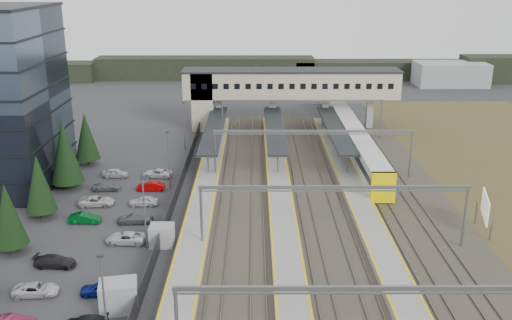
{
  "coord_description": "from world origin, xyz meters",
  "views": [
    {
      "loc": [
        3.65,
        -63.49,
        28.32
      ],
      "look_at": [
        3.86,
        10.19,
        4.0
      ],
      "focal_mm": 40.0,
      "sensor_mm": 36.0,
      "label": 1
    }
  ],
  "objects_px": {
    "relay_cabin_far": "(162,235)",
    "footbridge": "(276,87)",
    "relay_cabin_near": "(119,296)",
    "billboard": "(485,208)",
    "train": "(345,124)"
  },
  "relations": [
    {
      "from": "relay_cabin_near",
      "to": "train",
      "type": "bearing_deg",
      "value": 63.28
    },
    {
      "from": "train",
      "to": "relay_cabin_far",
      "type": "bearing_deg",
      "value": -121.16
    },
    {
      "from": "footbridge",
      "to": "billboard",
      "type": "xyz_separation_m",
      "value": [
        22.04,
        -46.12,
        -4.94
      ]
    },
    {
      "from": "relay_cabin_near",
      "to": "billboard",
      "type": "bearing_deg",
      "value": 22.44
    },
    {
      "from": "relay_cabin_near",
      "to": "footbridge",
      "type": "height_order",
      "value": "footbridge"
    },
    {
      "from": "relay_cabin_near",
      "to": "billboard",
      "type": "xyz_separation_m",
      "value": [
        38.02,
        15.7,
        1.63
      ]
    },
    {
      "from": "relay_cabin_far",
      "to": "footbridge",
      "type": "distance_m",
      "value": 51.78
    },
    {
      "from": "relay_cabin_far",
      "to": "billboard",
      "type": "distance_m",
      "value": 36.36
    },
    {
      "from": "relay_cabin_near",
      "to": "footbridge",
      "type": "distance_m",
      "value": 64.19
    },
    {
      "from": "relay_cabin_far",
      "to": "train",
      "type": "distance_m",
      "value": 51.09
    },
    {
      "from": "relay_cabin_near",
      "to": "billboard",
      "type": "distance_m",
      "value": 41.16
    },
    {
      "from": "relay_cabin_far",
      "to": "footbridge",
      "type": "height_order",
      "value": "footbridge"
    },
    {
      "from": "relay_cabin_near",
      "to": "train",
      "type": "height_order",
      "value": "train"
    },
    {
      "from": "footbridge",
      "to": "train",
      "type": "distance_m",
      "value": 14.68
    },
    {
      "from": "billboard",
      "to": "footbridge",
      "type": "bearing_deg",
      "value": 115.54
    }
  ]
}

